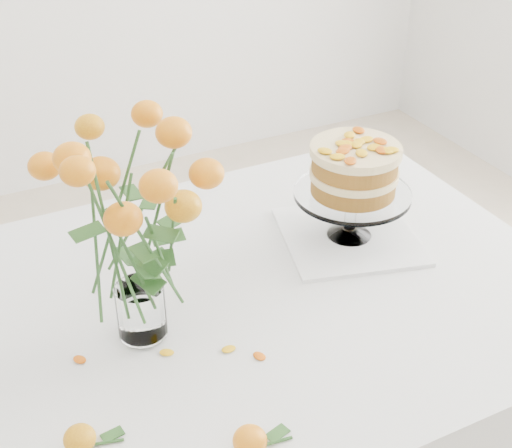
{
  "coord_description": "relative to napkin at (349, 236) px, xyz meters",
  "views": [
    {
      "loc": [
        -0.39,
        -1.0,
        1.61
      ],
      "look_at": [
        0.11,
        0.02,
        0.89
      ],
      "focal_mm": 50.0,
      "sensor_mm": 36.0,
      "label": 1
    }
  ],
  "objects": [
    {
      "name": "table",
      "position": [
        -0.36,
        -0.07,
        -0.09
      ],
      "size": [
        1.43,
        0.93,
        0.76
      ],
      "color": "tan",
      "rests_on": "ground"
    },
    {
      "name": "rose_vase",
      "position": [
        -0.5,
        -0.11,
        0.25
      ],
      "size": [
        0.37,
        0.37,
        0.44
      ],
      "rotation": [
        0.0,
        0.0,
        0.4
      ],
      "color": "white",
      "rests_on": "table"
    },
    {
      "name": "napkin",
      "position": [
        0.0,
        0.0,
        0.0
      ],
      "size": [
        0.34,
        0.34,
        0.01
      ],
      "primitive_type": "cube",
      "rotation": [
        0.0,
        0.0,
        -0.26
      ],
      "color": "white",
      "rests_on": "table"
    },
    {
      "name": "cake_stand",
      "position": [
        0.0,
        0.0,
        0.15
      ],
      "size": [
        0.25,
        0.25,
        0.22
      ],
      "rotation": [
        0.0,
        0.0,
        0.19
      ],
      "color": "white",
      "rests_on": "napkin"
    },
    {
      "name": "loose_rose_near",
      "position": [
        -0.67,
        -0.3,
        0.02
      ],
      "size": [
        0.09,
        0.05,
        0.04
      ],
      "rotation": [
        0.0,
        0.0,
        -0.26
      ],
      "color": "orange",
      "rests_on": "table"
    },
    {
      "name": "stray_petal_d",
      "position": [
        -0.62,
        -0.12,
        -0.0
      ],
      "size": [
        0.03,
        0.02,
        0.0
      ],
      "primitive_type": "ellipsoid",
      "color": "yellow",
      "rests_on": "table"
    },
    {
      "name": "stray_petal_a",
      "position": [
        -0.48,
        -0.17,
        -0.0
      ],
      "size": [
        0.03,
        0.02,
        0.0
      ],
      "primitive_type": "ellipsoid",
      "color": "yellow",
      "rests_on": "table"
    },
    {
      "name": "loose_rose_far",
      "position": [
        -0.44,
        -0.42,
        0.02
      ],
      "size": [
        0.09,
        0.05,
        0.04
      ],
      "rotation": [
        0.0,
        0.0,
        -0.13
      ],
      "color": "orange",
      "rests_on": "table"
    },
    {
      "name": "stray_petal_c",
      "position": [
        -0.34,
        -0.25,
        -0.0
      ],
      "size": [
        0.03,
        0.02,
        0.0
      ],
      "primitive_type": "ellipsoid",
      "color": "yellow",
      "rests_on": "table"
    },
    {
      "name": "stray_petal_b",
      "position": [
        -0.38,
        -0.21,
        -0.0
      ],
      "size": [
        0.03,
        0.02,
        0.0
      ],
      "primitive_type": "ellipsoid",
      "color": "yellow",
      "rests_on": "table"
    }
  ]
}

